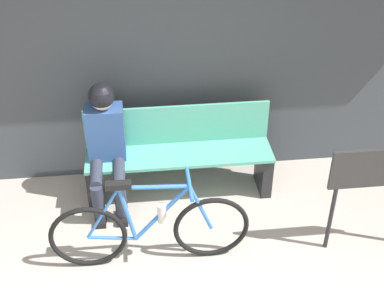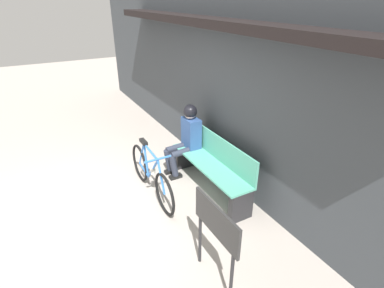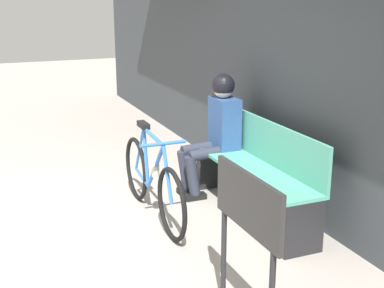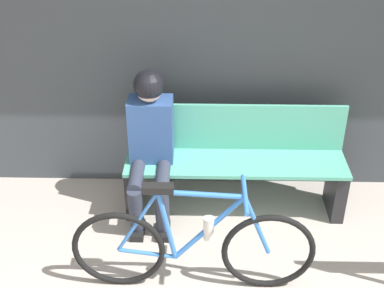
# 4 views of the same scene
# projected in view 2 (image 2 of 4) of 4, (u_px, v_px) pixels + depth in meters

# --- Properties ---
(ground_plane) EXTENTS (24.00, 24.00, 0.00)m
(ground_plane) POSITION_uv_depth(u_px,v_px,m) (92.00, 213.00, 4.34)
(ground_plane) COLOR #ADA399
(storefront_wall) EXTENTS (12.00, 0.56, 3.20)m
(storefront_wall) POSITION_uv_depth(u_px,v_px,m) (225.00, 80.00, 4.58)
(storefront_wall) COLOR #3D4247
(storefront_wall) RESTS_ON ground_plane
(park_bench_near) EXTENTS (1.75, 0.42, 0.88)m
(park_bench_near) POSITION_uv_depth(u_px,v_px,m) (212.00, 166.00, 4.71)
(park_bench_near) COLOR #51A88E
(park_bench_near) RESTS_ON ground_plane
(bicycle) EXTENTS (1.64, 0.40, 0.86)m
(bicycle) POSITION_uv_depth(u_px,v_px,m) (151.00, 175.00, 4.59)
(bicycle) COLOR black
(bicycle) RESTS_ON ground_plane
(person_seated) EXTENTS (0.34, 0.59, 1.24)m
(person_seated) POSITION_uv_depth(u_px,v_px,m) (187.00, 135.00, 5.05)
(person_seated) COLOR #2D3342
(person_seated) RESTS_ON ground_plane
(signboard) EXTENTS (0.76, 0.04, 1.01)m
(signboard) POSITION_uv_depth(u_px,v_px,m) (216.00, 228.00, 2.99)
(signboard) COLOR #232326
(signboard) RESTS_ON ground_plane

